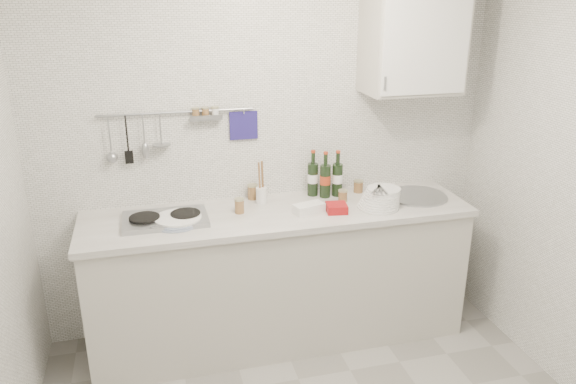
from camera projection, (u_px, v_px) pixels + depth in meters
The scene contains 14 objects.
back_wall at pixel (268, 147), 3.68m from camera, with size 3.00×0.02×2.50m, color silver.
counter at pixel (280, 279), 3.69m from camera, with size 2.44×0.64×0.96m.
wall_rail at pixel (174, 128), 3.45m from camera, with size 0.98×0.09×0.34m.
wall_cabinet at pixel (414, 37), 3.49m from camera, with size 0.60×0.38×0.70m.
plate_stack_hob at pixel (177, 220), 3.33m from camera, with size 0.30×0.29×0.04m.
plate_stack_sink at pixel (381, 198), 3.57m from camera, with size 0.29×0.27×0.13m.
wine_bottles at pixel (325, 174), 3.72m from camera, with size 0.23×0.13×0.31m.
butter_dish at pixel (309, 208), 3.48m from camera, with size 0.19×0.09×0.06m, color white.
strawberry_punnet at pixel (337, 208), 3.49m from camera, with size 0.13×0.13×0.05m, color #B11318.
utensil_crock at pixel (261, 193), 3.62m from camera, with size 0.07×0.07×0.29m.
jar_a at pixel (253, 192), 3.70m from camera, with size 0.07×0.07×0.10m.
jar_b at pixel (358, 186), 3.82m from camera, with size 0.07×0.07×0.08m.
jar_c at pixel (343, 196), 3.66m from camera, with size 0.06×0.06×0.08m.
jar_d at pixel (239, 206), 3.47m from camera, with size 0.06×0.06×0.09m.
Camera 1 is at (-0.77, -2.08, 2.24)m, focal length 35.00 mm.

